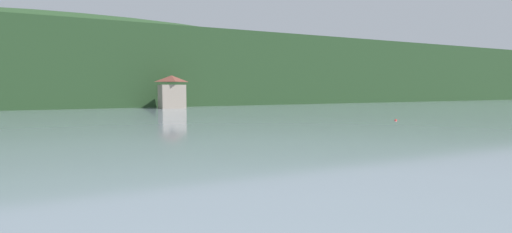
# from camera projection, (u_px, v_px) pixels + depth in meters

# --- Properties ---
(wooded_hillside) EXTENTS (352.00, 66.08, 43.12)m
(wooded_hillside) POSITION_uv_depth(u_px,v_px,m) (77.00, 76.00, 123.33)
(wooded_hillside) COLOR #264223
(wooded_hillside) RESTS_ON ground_plane
(shore_building_westcentral) EXTENTS (5.81, 4.55, 7.61)m
(shore_building_westcentral) POSITION_uv_depth(u_px,v_px,m) (172.00, 92.00, 93.05)
(shore_building_westcentral) COLOR gray
(shore_building_westcentral) RESTS_ON ground_plane
(mooring_buoy_near) EXTENTS (0.40, 0.40, 0.40)m
(mooring_buoy_near) POSITION_uv_depth(u_px,v_px,m) (396.00, 121.00, 57.63)
(mooring_buoy_near) COLOR red
(mooring_buoy_near) RESTS_ON ground_plane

